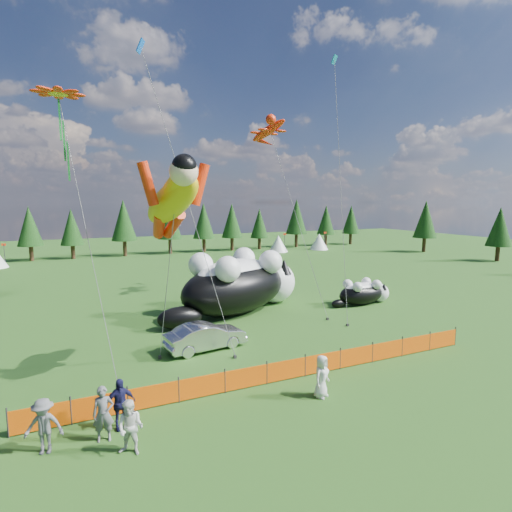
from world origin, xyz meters
The scene contains 17 objects.
ground centered at (0.00, 0.00, 0.00)m, with size 160.00×160.00×0.00m, color #0B3509.
safety_fence centered at (0.00, -3.00, 0.50)m, with size 22.06×0.06×1.10m.
tree_line centered at (0.00, 45.00, 4.00)m, with size 90.00×4.00×8.00m, color black, non-canonical shape.
festival_tents centered at (11.00, 40.00, 1.40)m, with size 50.00×3.20×2.80m, color white, non-canonical shape.
cat_large centered at (2.53, 8.69, 2.19)m, with size 12.10×7.92×4.61m.
cat_small centered at (12.39, 6.70, 0.96)m, with size 5.59×2.13×2.02m.
car centered at (-2.20, 2.30, 0.75)m, with size 1.58×4.53×1.49m, color silver.
spectator_a centered at (-7.96, -4.54, 0.97)m, with size 0.71×0.46×1.93m, color #57585C.
spectator_b centered at (-7.22, -5.69, 0.91)m, with size 0.89×0.52×1.83m, color silver.
spectator_c centered at (-7.37, -3.99, 0.94)m, with size 1.10×0.57×1.88m, color #16163E.
spectator_d centered at (-9.78, -4.48, 0.93)m, with size 1.20×0.62×1.86m, color #57585C.
spectator_e centered at (0.58, -5.00, 0.90)m, with size 0.88×0.58×1.81m, color silver.
superhero_kite centered at (-4.46, -0.28, 8.20)m, with size 5.54×5.81×10.47m.
gecko_kite centered at (6.75, 12.75, 14.11)m, with size 4.47×11.67×16.39m.
flower_kite centered at (-8.87, 3.69, 13.14)m, with size 3.38×8.21×14.80m.
diamond_kite_a centered at (-4.21, 7.25, 16.67)m, with size 3.54×7.78×18.94m.
diamond_kite_b centered at (11.17, 9.65, 18.30)m, with size 4.41×8.09×21.32m.
Camera 1 is at (-8.48, -18.33, 8.13)m, focal length 28.00 mm.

